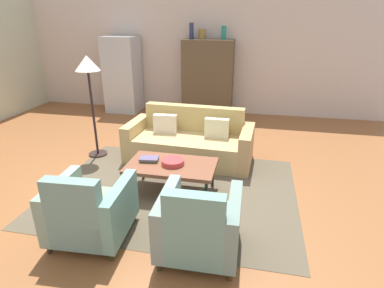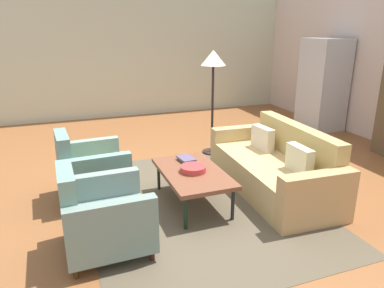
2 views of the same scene
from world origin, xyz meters
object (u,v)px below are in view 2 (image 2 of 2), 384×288
(couch, at_px, (277,169))
(book_stack, at_px, (186,159))
(fruit_bowl, at_px, (193,169))
(armchair_right, at_px, (100,218))
(refrigerator, at_px, (323,85))
(armchair_left, at_px, (88,173))
(coffee_table, at_px, (193,174))
(floor_lamp, at_px, (213,68))

(couch, height_order, book_stack, couch)
(couch, bearing_deg, fruit_bowl, 93.41)
(armchair_right, height_order, refrigerator, refrigerator)
(armchair_right, bearing_deg, armchair_left, 178.65)
(couch, height_order, fruit_bowl, couch)
(coffee_table, bearing_deg, armchair_left, -117.07)
(armchair_right, height_order, book_stack, armchair_right)
(armchair_right, relative_size, book_stack, 3.19)
(coffee_table, distance_m, armchair_left, 1.31)
(armchair_right, distance_m, book_stack, 1.52)
(coffee_table, bearing_deg, floor_lamp, 149.47)
(fruit_bowl, xyz_separation_m, refrigerator, (-2.31, 3.74, 0.46))
(coffee_table, xyz_separation_m, book_stack, (-0.33, 0.03, 0.06))
(book_stack, bearing_deg, armchair_left, -102.49)
(couch, bearing_deg, refrigerator, -45.37)
(coffee_table, bearing_deg, fruit_bowl, 0.00)
(couch, xyz_separation_m, coffee_table, (-0.00, -1.19, 0.10))
(armchair_right, height_order, floor_lamp, floor_lamp)
(fruit_bowl, bearing_deg, armchair_right, -63.51)
(fruit_bowl, distance_m, book_stack, 0.35)
(book_stack, xyz_separation_m, floor_lamp, (-1.31, 0.93, 0.99))
(armchair_left, distance_m, armchair_right, 1.20)
(floor_lamp, bearing_deg, book_stack, -35.44)
(armchair_left, xyz_separation_m, fruit_bowl, (0.62, 1.17, 0.12))
(floor_lamp, bearing_deg, fruit_bowl, -30.22)
(coffee_table, relative_size, book_stack, 4.35)
(coffee_table, height_order, refrigerator, refrigerator)
(coffee_table, xyz_separation_m, fruit_bowl, (0.02, 0.00, 0.07))
(couch, distance_m, refrigerator, 3.49)
(armchair_right, bearing_deg, floor_lamp, 135.05)
(coffee_table, bearing_deg, armchair_right, -62.72)
(book_stack, bearing_deg, couch, 73.83)
(refrigerator, distance_m, floor_lamp, 2.89)
(book_stack, bearing_deg, coffee_table, -6.04)
(armchair_right, height_order, fruit_bowl, armchair_right)
(book_stack, bearing_deg, fruit_bowl, -5.70)
(couch, distance_m, book_stack, 1.21)
(book_stack, bearing_deg, armchair_right, -52.21)
(armchair_right, bearing_deg, refrigerator, 119.21)
(coffee_table, distance_m, floor_lamp, 2.17)
(coffee_table, distance_m, armchair_right, 1.31)
(floor_lamp, bearing_deg, coffee_table, -30.53)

